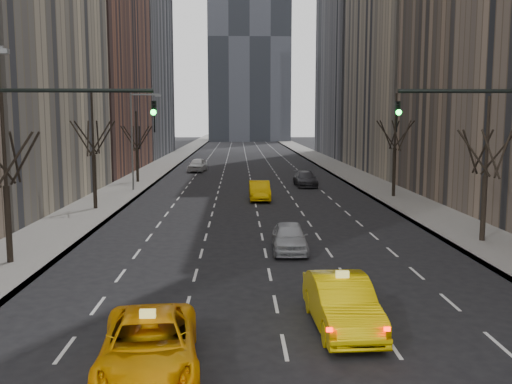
{
  "coord_description": "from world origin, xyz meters",
  "views": [
    {
      "loc": [
        -1.36,
        -8.25,
        6.79
      ],
      "look_at": [
        -0.56,
        17.15,
        3.5
      ],
      "focal_mm": 40.0,
      "sensor_mm": 36.0,
      "label": 1
    }
  ],
  "objects": [
    {
      "name": "sidewalk_left",
      "position": [
        -12.25,
        70.0,
        0.07
      ],
      "size": [
        4.5,
        320.0,
        0.15
      ],
      "primitive_type": "cube",
      "color": "slate",
      "rests_on": "ground"
    },
    {
      "name": "sidewalk_right",
      "position": [
        12.25,
        70.0,
        0.07
      ],
      "size": [
        4.5,
        320.0,
        0.15
      ],
      "primitive_type": "cube",
      "color": "slate",
      "rests_on": "ground"
    },
    {
      "name": "tree_lw_b",
      "position": [
        -12.0,
        18.0,
        3.72
      ],
      "size": [
        3.36,
        3.5,
        7.82
      ],
      "color": "black",
      "rests_on": "ground"
    },
    {
      "name": "tree_lw_c",
      "position": [
        -12.0,
        34.0,
        4.04
      ],
      "size": [
        3.36,
        3.5,
        8.74
      ],
      "color": "black",
      "rests_on": "ground"
    },
    {
      "name": "tree_lw_d",
      "position": [
        -12.0,
        52.0,
        3.56
      ],
      "size": [
        3.36,
        3.5,
        7.36
      ],
      "color": "black",
      "rests_on": "ground"
    },
    {
      "name": "tree_rw_b",
      "position": [
        12.0,
        22.0,
        3.72
      ],
      "size": [
        3.36,
        3.5,
        7.82
      ],
      "color": "black",
      "rests_on": "ground"
    },
    {
      "name": "tree_rw_c",
      "position": [
        12.0,
        40.0,
        4.04
      ],
      "size": [
        3.36,
        3.5,
        8.74
      ],
      "color": "black",
      "rests_on": "ground"
    },
    {
      "name": "traffic_mast_left",
      "position": [
        -9.11,
        12.0,
        5.49
      ],
      "size": [
        6.69,
        0.39,
        8.0
      ],
      "color": "black",
      "rests_on": "ground"
    },
    {
      "name": "streetlight_far",
      "position": [
        -10.84,
        45.0,
        5.62
      ],
      "size": [
        2.83,
        0.22,
        9.0
      ],
      "color": "slate",
      "rests_on": "ground"
    },
    {
      "name": "taxi_suv",
      "position": [
        -3.75,
        6.34,
        0.78
      ],
      "size": [
        3.13,
        5.83,
        1.56
      ],
      "primitive_type": "imported",
      "rotation": [
        0.0,
        0.0,
        0.1
      ],
      "color": "#FFAD05",
      "rests_on": "ground"
    },
    {
      "name": "taxi_sedan",
      "position": [
        1.98,
        9.49,
        0.85
      ],
      "size": [
        2.03,
        5.23,
        1.7
      ],
      "primitive_type": "imported",
      "rotation": [
        0.0,
        0.0,
        0.04
      ],
      "color": "yellow",
      "rests_on": "ground"
    },
    {
      "name": "silver_sedan_ahead",
      "position": [
        1.26,
        20.34,
        0.74
      ],
      "size": [
        1.92,
        4.43,
        1.49
      ],
      "primitive_type": "imported",
      "rotation": [
        0.0,
        0.0,
        -0.04
      ],
      "color": "#A8AAB0",
      "rests_on": "ground"
    },
    {
      "name": "far_taxi",
      "position": [
        0.41,
        38.92,
        0.8
      ],
      "size": [
        1.74,
        4.86,
        1.59
      ],
      "primitive_type": "imported",
      "rotation": [
        0.0,
        0.0,
        0.01
      ],
      "color": "#FFBE05",
      "rests_on": "ground"
    },
    {
      "name": "far_suv_grey",
      "position": [
        5.37,
        48.52,
        0.74
      ],
      "size": [
        2.2,
        5.13,
        1.47
      ],
      "primitive_type": "imported",
      "rotation": [
        0.0,
        0.0,
        0.03
      ],
      "color": "#303035",
      "rests_on": "ground"
    },
    {
      "name": "far_car_white",
      "position": [
        -6.58,
        64.97,
        0.85
      ],
      "size": [
        2.57,
        5.18,
        1.7
      ],
      "primitive_type": "imported",
      "rotation": [
        0.0,
        0.0,
        -0.12
      ],
      "color": "silver",
      "rests_on": "ground"
    }
  ]
}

